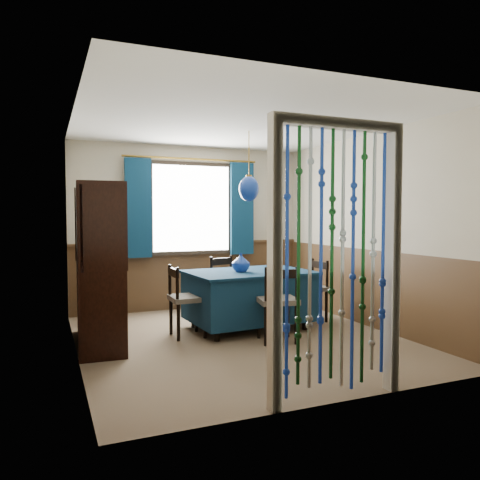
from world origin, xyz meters
name	(u,v)px	position (x,y,z in m)	size (l,w,h in m)	color
floor	(240,339)	(0.00, 0.00, 0.00)	(4.00, 4.00, 0.00)	brown
ceiling	(240,123)	(0.00, 0.00, 2.50)	(4.00, 4.00, 0.00)	silver
wall_back	(191,228)	(0.00, 2.00, 1.25)	(3.60, 3.60, 0.00)	#BAB198
wall_front	(342,241)	(0.00, -2.00, 1.25)	(3.60, 3.60, 0.00)	#BAB198
wall_left	(75,235)	(-1.80, 0.00, 1.25)	(4.00, 4.00, 0.00)	#BAB198
wall_right	(368,230)	(1.80, 0.00, 1.25)	(4.00, 4.00, 0.00)	#BAB198
wainscot_back	(191,276)	(0.00, 1.99, 0.50)	(3.60, 3.60, 0.00)	#49311C
wainscot_front	(340,338)	(0.00, -1.99, 0.50)	(3.60, 3.60, 0.00)	#49311C
wainscot_left	(78,308)	(-1.79, 0.00, 0.50)	(4.00, 4.00, 0.00)	#49311C
wainscot_right	(366,287)	(1.79, 0.00, 0.50)	(4.00, 4.00, 0.00)	#49311C
window	(191,208)	(0.00, 1.95, 1.55)	(1.32, 0.12, 1.42)	black
doorway	(337,266)	(0.00, -1.94, 1.05)	(1.16, 0.12, 2.18)	silver
dining_table	(249,295)	(0.30, 0.43, 0.43)	(1.60, 1.16, 0.74)	#0D2A44
chair_near	(278,301)	(0.35, -0.27, 0.47)	(0.51, 0.49, 0.88)	black
chair_far	(227,285)	(0.28, 1.14, 0.46)	(0.52, 0.51, 0.86)	black
chair_left	(185,299)	(-0.56, 0.37, 0.45)	(0.40, 0.42, 0.85)	black
chair_right	(311,288)	(1.26, 0.50, 0.45)	(0.43, 0.44, 0.84)	black
sideboard	(98,290)	(-1.54, 0.41, 0.61)	(0.54, 1.39, 1.78)	black
pendant_lamp	(249,189)	(0.30, 0.43, 1.78)	(0.26, 0.26, 0.88)	olive
vase_table	(241,263)	(0.18, 0.41, 0.84)	(0.21, 0.21, 0.22)	navy
bowl_shelf	(106,234)	(-1.48, 0.13, 1.25)	(0.23, 0.23, 0.06)	beige
vase_sideboard	(101,254)	(-1.48, 0.69, 0.99)	(0.19, 0.19, 0.20)	beige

